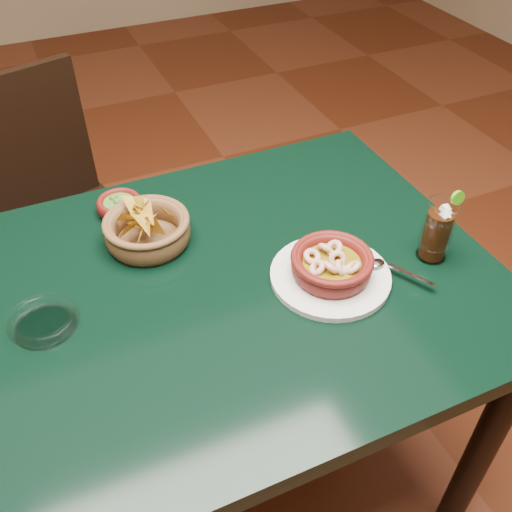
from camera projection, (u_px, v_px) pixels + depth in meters
name	position (u px, v px, depth m)	size (l,w,h in m)	color
ground	(206.00, 487.00, 1.55)	(7.00, 7.00, 0.00)	#471C0C
dining_table	(187.00, 329.00, 1.12)	(1.20, 0.80, 0.75)	black
dining_chair	(56.00, 218.00, 1.66)	(0.51, 0.51, 0.88)	black
shrimp_plate	(331.00, 267.00, 1.07)	(0.28, 0.23, 0.07)	silver
chip_basket	(147.00, 230.00, 1.15)	(0.21, 0.21, 0.11)	brown
guacamole_ramekin	(120.00, 205.00, 1.23)	(0.12, 0.12, 0.04)	#4F100D
cola_drink	(437.00, 231.00, 1.09)	(0.13, 0.13, 0.15)	white
glass_ashtray	(44.00, 321.00, 0.99)	(0.13, 0.13, 0.03)	white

